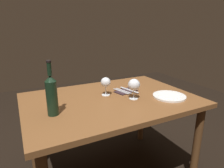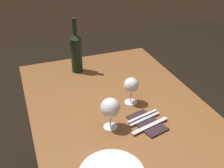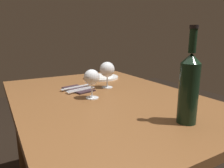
{
  "view_description": "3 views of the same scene",
  "coord_description": "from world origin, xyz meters",
  "px_view_note": "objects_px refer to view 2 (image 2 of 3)",
  "views": [
    {
      "loc": [
        -0.64,
        -1.28,
        1.28
      ],
      "look_at": [
        -0.01,
        -0.05,
        0.87
      ],
      "focal_mm": 31.31,
      "sensor_mm": 36.0,
      "label": 1
    },
    {
      "loc": [
        1.13,
        -0.45,
        1.59
      ],
      "look_at": [
        -0.02,
        -0.03,
        0.87
      ],
      "focal_mm": 45.16,
      "sensor_mm": 36.0,
      "label": 2
    },
    {
      "loc": [
        -0.95,
        0.5,
        1.06
      ],
      "look_at": [
        0.01,
        -0.05,
        0.8
      ],
      "focal_mm": 33.79,
      "sensor_mm": 36.0,
      "label": 3
    }
  ],
  "objects_px": {
    "folded_napkin": "(147,123)",
    "fork_outer": "(143,116)",
    "table_knife": "(150,126)",
    "fork_inner": "(145,119)",
    "wine_glass_left": "(131,86)",
    "wine_glass_right": "(110,108)",
    "wine_bottle": "(76,51)"
  },
  "relations": [
    {
      "from": "folded_napkin",
      "to": "fork_outer",
      "type": "distance_m",
      "value": 0.05
    },
    {
      "from": "table_knife",
      "to": "fork_inner",
      "type": "bearing_deg",
      "value": 180.0
    },
    {
      "from": "wine_glass_left",
      "to": "wine_glass_right",
      "type": "distance_m",
      "value": 0.23
    },
    {
      "from": "wine_bottle",
      "to": "fork_outer",
      "type": "bearing_deg",
      "value": 16.69
    },
    {
      "from": "wine_bottle",
      "to": "fork_inner",
      "type": "height_order",
      "value": "wine_bottle"
    },
    {
      "from": "fork_inner",
      "to": "table_knife",
      "type": "bearing_deg",
      "value": 0.0
    },
    {
      "from": "folded_napkin",
      "to": "table_knife",
      "type": "bearing_deg",
      "value": 0.0
    },
    {
      "from": "folded_napkin",
      "to": "fork_inner",
      "type": "height_order",
      "value": "fork_inner"
    },
    {
      "from": "wine_bottle",
      "to": "folded_napkin",
      "type": "relative_size",
      "value": 1.65
    },
    {
      "from": "wine_glass_right",
      "to": "folded_napkin",
      "type": "distance_m",
      "value": 0.21
    },
    {
      "from": "fork_outer",
      "to": "wine_glass_left",
      "type": "bearing_deg",
      "value": -179.27
    },
    {
      "from": "fork_outer",
      "to": "folded_napkin",
      "type": "bearing_deg",
      "value": 0.0
    },
    {
      "from": "wine_glass_left",
      "to": "fork_outer",
      "type": "relative_size",
      "value": 0.84
    },
    {
      "from": "wine_glass_left",
      "to": "wine_bottle",
      "type": "distance_m",
      "value": 0.48
    },
    {
      "from": "wine_bottle",
      "to": "fork_inner",
      "type": "bearing_deg",
      "value": 16.05
    },
    {
      "from": "fork_inner",
      "to": "wine_glass_left",
      "type": "bearing_deg",
      "value": -179.37
    },
    {
      "from": "wine_glass_left",
      "to": "wine_glass_right",
      "type": "relative_size",
      "value": 0.94
    },
    {
      "from": "folded_napkin",
      "to": "table_knife",
      "type": "height_order",
      "value": "table_knife"
    },
    {
      "from": "wine_glass_left",
      "to": "fork_outer",
      "type": "height_order",
      "value": "wine_glass_left"
    },
    {
      "from": "wine_bottle",
      "to": "table_knife",
      "type": "bearing_deg",
      "value": 14.79
    },
    {
      "from": "wine_bottle",
      "to": "table_knife",
      "type": "height_order",
      "value": "wine_bottle"
    },
    {
      "from": "wine_bottle",
      "to": "fork_inner",
      "type": "xyz_separation_m",
      "value": [
        0.62,
        0.18,
        -0.13
      ]
    },
    {
      "from": "wine_glass_left",
      "to": "wine_bottle",
      "type": "height_order",
      "value": "wine_bottle"
    },
    {
      "from": "wine_glass_right",
      "to": "table_knife",
      "type": "bearing_deg",
      "value": 68.89
    },
    {
      "from": "fork_outer",
      "to": "table_knife",
      "type": "bearing_deg",
      "value": 0.0
    },
    {
      "from": "folded_napkin",
      "to": "table_knife",
      "type": "xyz_separation_m",
      "value": [
        0.03,
        0.0,
        0.01
      ]
    },
    {
      "from": "wine_glass_left",
      "to": "wine_glass_right",
      "type": "bearing_deg",
      "value": -47.9
    },
    {
      "from": "wine_glass_right",
      "to": "folded_napkin",
      "type": "xyz_separation_m",
      "value": [
        0.04,
        0.17,
        -0.11
      ]
    },
    {
      "from": "fork_inner",
      "to": "fork_outer",
      "type": "height_order",
      "value": "same"
    },
    {
      "from": "wine_glass_right",
      "to": "table_knife",
      "type": "relative_size",
      "value": 0.76
    },
    {
      "from": "wine_glass_left",
      "to": "folded_napkin",
      "type": "bearing_deg",
      "value": 0.54
    },
    {
      "from": "fork_outer",
      "to": "table_knife",
      "type": "distance_m",
      "value": 0.08
    }
  ]
}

